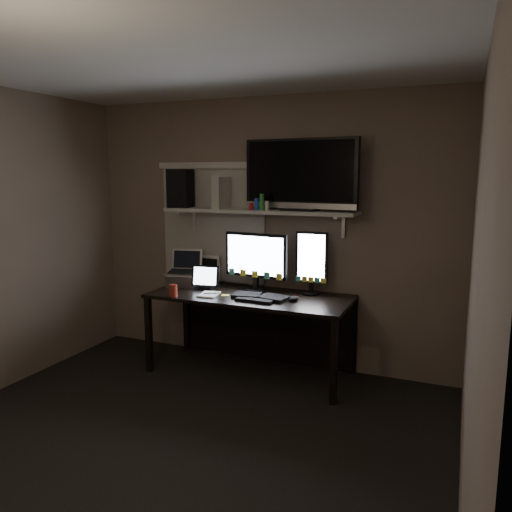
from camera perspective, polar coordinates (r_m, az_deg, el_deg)
The scene contains 21 objects.
floor at distance 3.57m, azimuth -10.48°, elevation -21.02°, with size 3.60×3.60×0.00m, color black.
ceiling at distance 3.17m, azimuth -11.93°, elevation 21.97°, with size 3.60×3.60×0.00m, color silver.
back_wall at distance 4.72m, azimuth 1.08°, elevation 2.70°, with size 3.60×3.60×0.00m, color brown.
right_wall at distance 2.62m, azimuth 23.78°, elevation -3.56°, with size 3.60×3.60×0.00m, color brown.
window_blinds at distance 4.93m, azimuth -4.94°, elevation 3.53°, with size 1.10×0.02×1.10m, color beige.
desk at distance 4.63m, azimuth -0.10°, elevation -6.24°, with size 1.80×0.75×0.73m.
wall_shelf at distance 4.54m, azimuth 0.27°, elevation 5.16°, with size 1.80×0.35×0.03m, color #B2B2AD.
monitor_landscape at distance 4.57m, azimuth -0.01°, elevation -0.61°, with size 0.63×0.07×0.55m, color black.
monitor_portrait at distance 4.46m, azimuth 6.37°, elevation -0.78°, with size 0.29×0.05×0.57m, color black.
keyboard at distance 4.34m, azimuth 0.48°, elevation -4.66°, with size 0.50×0.20×0.03m, color black.
mouse at distance 4.27m, azimuth 4.36°, elevation -4.85°, with size 0.07×0.12×0.04m, color black.
notepad at distance 4.48m, azimuth -5.41°, elevation -4.40°, with size 0.15×0.22×0.01m, color white.
tablet at distance 4.67m, azimuth -5.75°, elevation -2.46°, with size 0.26×0.11×0.23m, color black.
file_sorter at distance 4.97m, azimuth -5.43°, elevation -1.54°, with size 0.21×0.09×0.26m, color black.
laptop at distance 4.83m, azimuth -8.46°, elevation -1.47°, with size 0.30×0.24×0.34m, color silver.
cup at distance 4.46m, azimuth -9.44°, elevation -3.90°, with size 0.07×0.07×0.11m, color maroon.
sticky_notes at distance 4.47m, azimuth -2.56°, elevation -4.46°, with size 0.28×0.21×0.00m, color #FBEC44, non-canonical shape.
tv at distance 4.41m, azimuth 5.10°, elevation 9.24°, with size 1.04×0.19×0.62m, color black.
game_console at distance 4.69m, azimuth -3.99°, elevation 7.23°, with size 0.08×0.24×0.29m, color beige.
speaker at distance 4.87m, azimuth -8.61°, elevation 7.66°, with size 0.20×0.24×0.36m, color black.
bottles at distance 4.44m, azimuth 0.36°, elevation 6.21°, with size 0.23×0.05×0.15m, color #A50F0C, non-canonical shape.
Camera 1 is at (1.73, -2.56, 1.80)m, focal length 35.00 mm.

